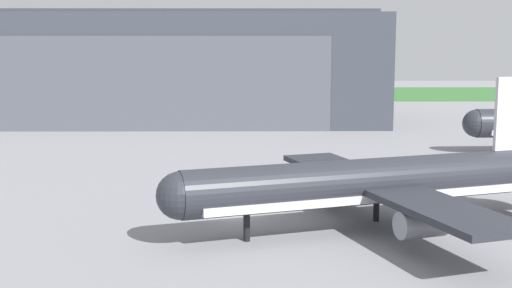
% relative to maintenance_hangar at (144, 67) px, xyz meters
% --- Properties ---
extents(ground_plane, '(440.00, 440.00, 0.00)m').
position_rel_maintenance_hangar_xyz_m(ground_plane, '(20.60, -81.77, -10.98)').
color(ground_plane, gray).
extents(grass_field_strip, '(440.00, 56.00, 0.08)m').
position_rel_maintenance_hangar_xyz_m(grass_field_strip, '(20.60, 69.53, -10.94)').
color(grass_field_strip, '#376F33').
rests_on(grass_field_strip, ground_plane).
extents(maintenance_hangar, '(97.12, 40.24, 22.87)m').
position_rel_maintenance_hangar_xyz_m(maintenance_hangar, '(0.00, 0.00, 0.00)').
color(maintenance_hangar, '#383D47').
rests_on(maintenance_hangar, ground_plane).
extents(airliner_near_left, '(36.75, 33.41, 13.21)m').
position_rel_maintenance_hangar_xyz_m(airliner_near_left, '(33.20, -86.28, -6.85)').
color(airliner_near_left, '#282B33').
rests_on(airliner_near_left, ground_plane).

